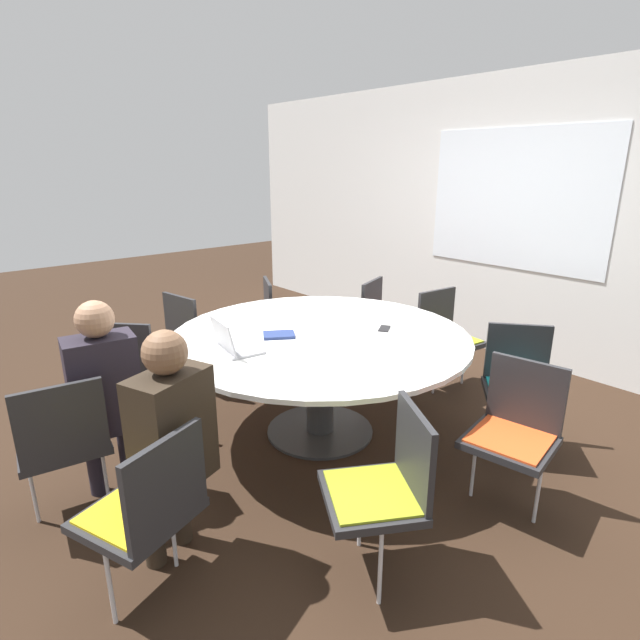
{
  "coord_description": "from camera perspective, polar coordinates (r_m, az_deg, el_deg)",
  "views": [
    {
      "loc": [
        2.45,
        -2.12,
        1.87
      ],
      "look_at": [
        0.0,
        0.0,
        0.86
      ],
      "focal_mm": 28.0,
      "sensor_mm": 36.0,
      "label": 1
    }
  ],
  "objects": [
    {
      "name": "ground_plane",
      "position": [
        3.75,
        0.0,
        -12.59
      ],
      "size": [
        16.0,
        16.0,
        0.0
      ],
      "primitive_type": "plane",
      "color": "black"
    },
    {
      "name": "wall_back",
      "position": [
        5.25,
        21.35,
        10.55
      ],
      "size": [
        8.0,
        0.07,
        2.7
      ],
      "color": "silver",
      "rests_on": "ground_plane"
    },
    {
      "name": "conference_table",
      "position": [
        3.48,
        0.0,
        -3.58
      ],
      "size": [
        2.05,
        2.05,
        0.76
      ],
      "color": "#333333",
      "rests_on": "ground_plane"
    },
    {
      "name": "chair_0",
      "position": [
        3.01,
        -27.31,
        -11.86
      ],
      "size": [
        0.48,
        0.5,
        0.84
      ],
      "rotation": [
        0.0,
        0.0,
        7.7
      ],
      "color": "#262628",
      "rests_on": "ground_plane"
    },
    {
      "name": "chair_1",
      "position": [
        2.36,
        -19.11,
        -19.34
      ],
      "size": [
        0.55,
        0.56,
        0.84
      ],
      "rotation": [
        0.0,
        0.0,
        8.21
      ],
      "color": "#262628",
      "rests_on": "ground_plane"
    },
    {
      "name": "chair_2",
      "position": [
        2.39,
        7.52,
        -17.83
      ],
      "size": [
        0.59,
        0.59,
        0.84
      ],
      "rotation": [
        0.0,
        0.0,
        8.88
      ],
      "color": "#262628",
      "rests_on": "ground_plane"
    },
    {
      "name": "chair_3",
      "position": [
        3.0,
        21.41,
        -11.18
      ],
      "size": [
        0.5,
        0.49,
        0.84
      ],
      "rotation": [
        0.0,
        0.0,
        9.59
      ],
      "color": "#262628",
      "rests_on": "ground_plane"
    },
    {
      "name": "chair_4",
      "position": [
        3.61,
        21.75,
        -6.3
      ],
      "size": [
        0.61,
        0.6,
        0.84
      ],
      "rotation": [
        0.0,
        0.0,
        10.09
      ],
      "color": "#262628",
      "rests_on": "ground_plane"
    },
    {
      "name": "chair_5",
      "position": [
        4.4,
        14.19,
        -1.34
      ],
      "size": [
        0.47,
        0.49,
        0.84
      ],
      "rotation": [
        0.0,
        0.0,
        10.87
      ],
      "color": "#262628",
      "rests_on": "ground_plane"
    },
    {
      "name": "chair_6",
      "position": [
        4.69,
        7.31,
        0.22
      ],
      "size": [
        0.54,
        0.56,
        0.84
      ],
      "rotation": [
        0.0,
        0.0,
        11.34
      ],
      "color": "#262628",
      "rests_on": "ground_plane"
    },
    {
      "name": "chair_7",
      "position": [
        4.75,
        -4.39,
        0.54
      ],
      "size": [
        0.59,
        0.58,
        0.84
      ],
      "rotation": [
        0.0,
        0.0,
        12.08
      ],
      "color": "#262628",
      "rests_on": "ground_plane"
    },
    {
      "name": "chair_8",
      "position": [
        4.41,
        -14.16,
        -1.33
      ],
      "size": [
        0.5,
        0.49,
        0.84
      ],
      "rotation": [
        0.0,
        0.0,
        12.73
      ],
      "color": "#262628",
      "rests_on": "ground_plane"
    },
    {
      "name": "chair_9",
      "position": [
        3.85,
        -20.44,
        -4.7
      ],
      "size": [
        0.61,
        0.61,
        0.84
      ],
      "rotation": [
        0.0,
        0.0,
        13.31
      ],
      "color": "#262628",
      "rests_on": "ground_plane"
    },
    {
      "name": "person_0",
      "position": [
        3.02,
        -23.47,
        -7.08
      ],
      "size": [
        0.3,
        0.39,
        1.19
      ],
      "rotation": [
        0.0,
        0.0,
        7.7
      ],
      "color": "#231E28",
      "rests_on": "ground_plane"
    },
    {
      "name": "person_1",
      "position": [
        2.44,
        -16.72,
        -12.27
      ],
      "size": [
        0.34,
        0.41,
        1.19
      ],
      "rotation": [
        0.0,
        0.0,
        8.21
      ],
      "color": "#2D2319",
      "rests_on": "ground_plane"
    },
    {
      "name": "laptop",
      "position": [
        3.14,
        -9.93,
        -2.66
      ],
      "size": [
        0.33,
        0.29,
        0.21
      ],
      "rotation": [
        0.0,
        0.0,
        2.99
      ],
      "color": "#99999E",
      "rests_on": "conference_table"
    },
    {
      "name": "spiral_notebook",
      "position": [
        3.39,
        -4.72,
        -1.71
      ],
      "size": [
        0.24,
        0.26,
        0.02
      ],
      "color": "navy",
      "rests_on": "conference_table"
    },
    {
      "name": "cell_phone",
      "position": [
        3.56,
        7.36,
        -0.97
      ],
      "size": [
        0.13,
        0.16,
        0.01
      ],
      "color": "black",
      "rests_on": "conference_table"
    }
  ]
}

